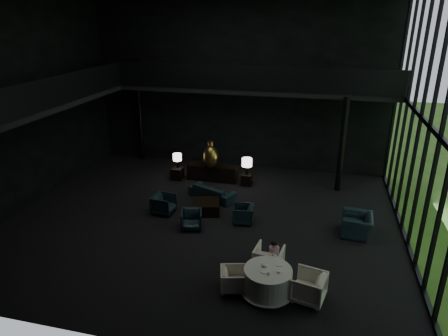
% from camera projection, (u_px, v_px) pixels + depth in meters
% --- Properties ---
extents(floor, '(14.00, 12.00, 0.02)m').
position_uv_depth(floor, '(203.00, 220.00, 14.58)').
color(floor, black).
rests_on(floor, ground).
extents(wall_back, '(14.00, 0.04, 8.00)m').
position_uv_depth(wall_back, '(239.00, 84.00, 18.59)').
color(wall_back, black).
rests_on(wall_back, ground).
extents(wall_front, '(14.00, 0.04, 8.00)m').
position_uv_depth(wall_front, '(111.00, 182.00, 7.71)').
color(wall_front, black).
rests_on(wall_front, ground).
extents(wall_left, '(0.04, 12.00, 8.00)m').
position_uv_depth(wall_left, '(20.00, 103.00, 14.71)').
color(wall_left, black).
rests_on(wall_left, ground).
extents(curtain_wall, '(0.20, 12.00, 8.00)m').
position_uv_depth(curtain_wall, '(430.00, 126.00, 11.60)').
color(curtain_wall, black).
rests_on(curtain_wall, ground).
extents(mezzanine_left, '(2.00, 12.00, 0.25)m').
position_uv_depth(mezzanine_left, '(43.00, 104.00, 14.49)').
color(mezzanine_left, black).
rests_on(mezzanine_left, wall_left).
extents(mezzanine_back, '(12.00, 2.00, 0.25)m').
position_uv_depth(mezzanine_back, '(256.00, 89.00, 17.46)').
color(mezzanine_back, black).
rests_on(mezzanine_back, wall_back).
extents(railing_left, '(0.06, 12.00, 1.00)m').
position_uv_depth(railing_left, '(65.00, 89.00, 14.05)').
color(railing_left, black).
rests_on(railing_left, mezzanine_left).
extents(railing_back, '(12.00, 0.06, 1.00)m').
position_uv_depth(railing_back, '(253.00, 78.00, 16.34)').
color(railing_back, black).
rests_on(railing_back, mezzanine_back).
extents(column_nw, '(0.24, 0.24, 4.00)m').
position_uv_depth(column_nw, '(140.00, 121.00, 20.15)').
color(column_nw, black).
rests_on(column_nw, floor).
extents(column_ne, '(0.24, 0.24, 4.00)m').
position_uv_depth(column_ne, '(342.00, 145.00, 16.42)').
color(column_ne, black).
rests_on(column_ne, floor).
extents(console, '(2.26, 0.51, 0.72)m').
position_uv_depth(console, '(212.00, 173.00, 18.00)').
color(console, black).
rests_on(console, floor).
extents(bronze_urn, '(0.65, 0.65, 1.21)m').
position_uv_depth(bronze_urn, '(211.00, 156.00, 17.45)').
color(bronze_urn, '#A15A22').
rests_on(bronze_urn, console).
extents(side_table_left, '(0.49, 0.49, 0.53)m').
position_uv_depth(side_table_left, '(177.00, 174.00, 18.18)').
color(side_table_left, black).
rests_on(side_table_left, floor).
extents(table_lamp_left, '(0.39, 0.39, 0.65)m').
position_uv_depth(table_lamp_left, '(177.00, 158.00, 18.00)').
color(table_lamp_left, black).
rests_on(table_lamp_left, side_table_left).
extents(side_table_right, '(0.45, 0.45, 0.50)m').
position_uv_depth(side_table_right, '(247.00, 180.00, 17.56)').
color(side_table_right, black).
rests_on(side_table_right, floor).
extents(table_lamp_right, '(0.44, 0.44, 0.74)m').
position_uv_depth(table_lamp_right, '(247.00, 163.00, 17.27)').
color(table_lamp_right, black).
rests_on(table_lamp_right, side_table_right).
extents(sofa, '(1.90, 1.21, 0.72)m').
position_uv_depth(sofa, '(212.00, 190.00, 16.23)').
color(sofa, black).
rests_on(sofa, floor).
extents(lounge_armchair_west, '(0.79, 0.84, 0.81)m').
position_uv_depth(lounge_armchair_west, '(164.00, 203.00, 15.01)').
color(lounge_armchair_west, black).
rests_on(lounge_armchair_west, floor).
extents(lounge_armchair_east, '(0.68, 0.72, 0.68)m').
position_uv_depth(lounge_armchair_east, '(243.00, 214.00, 14.34)').
color(lounge_armchair_east, '#142737').
rests_on(lounge_armchair_east, floor).
extents(lounge_armchair_south, '(0.81, 0.78, 0.69)m').
position_uv_depth(lounge_armchair_south, '(191.00, 219.00, 13.94)').
color(lounge_armchair_south, black).
rests_on(lounge_armchair_south, floor).
extents(window_armchair, '(0.83, 1.22, 1.02)m').
position_uv_depth(window_armchair, '(357.00, 221.00, 13.48)').
color(window_armchair, '#112A2F').
rests_on(window_armchair, floor).
extents(coffee_table, '(1.19, 1.19, 0.44)m').
position_uv_depth(coffee_table, '(206.00, 207.00, 15.14)').
color(coffee_table, black).
rests_on(coffee_table, floor).
extents(dining_table, '(1.46, 1.46, 0.75)m').
position_uv_depth(dining_table, '(267.00, 283.00, 10.66)').
color(dining_table, white).
rests_on(dining_table, floor).
extents(dining_chair_north, '(0.93, 0.89, 0.85)m').
position_uv_depth(dining_chair_north, '(269.00, 257.00, 11.64)').
color(dining_chair_north, beige).
rests_on(dining_chair_north, floor).
extents(dining_chair_east, '(1.02, 1.07, 0.93)m').
position_uv_depth(dining_chair_east, '(309.00, 285.00, 10.37)').
color(dining_chair_east, beige).
rests_on(dining_chair_east, floor).
extents(dining_chair_west, '(0.69, 0.71, 0.61)m').
position_uv_depth(dining_chair_west, '(233.00, 280.00, 10.82)').
color(dining_chair_west, beige).
rests_on(dining_chair_west, floor).
extents(child, '(0.29, 0.29, 0.61)m').
position_uv_depth(child, '(274.00, 250.00, 11.36)').
color(child, '#CF8AA4').
rests_on(child, dining_chair_north).
extents(plate_a, '(0.31, 0.31, 0.02)m').
position_uv_depth(plate_a, '(264.00, 271.00, 10.44)').
color(plate_a, white).
rests_on(plate_a, dining_table).
extents(plate_b, '(0.22, 0.22, 0.01)m').
position_uv_depth(plate_b, '(279.00, 264.00, 10.71)').
color(plate_b, white).
rests_on(plate_b, dining_table).
extents(saucer, '(0.19, 0.19, 0.01)m').
position_uv_depth(saucer, '(280.00, 271.00, 10.42)').
color(saucer, white).
rests_on(saucer, dining_table).
extents(coffee_cup, '(0.10, 0.10, 0.07)m').
position_uv_depth(coffee_cup, '(279.00, 271.00, 10.35)').
color(coffee_cup, white).
rests_on(coffee_cup, saucer).
extents(cereal_bowl, '(0.18, 0.18, 0.09)m').
position_uv_depth(cereal_bowl, '(265.00, 265.00, 10.62)').
color(cereal_bowl, white).
rests_on(cereal_bowl, dining_table).
extents(cream_pot, '(0.06, 0.06, 0.07)m').
position_uv_depth(cream_pot, '(268.00, 274.00, 10.27)').
color(cream_pot, '#99999E').
rests_on(cream_pot, dining_table).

